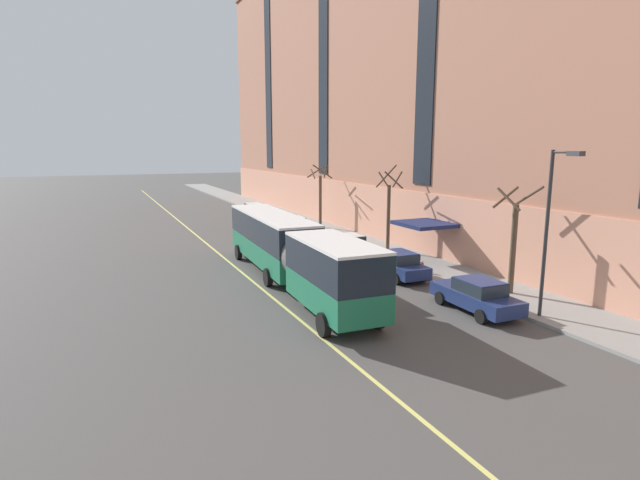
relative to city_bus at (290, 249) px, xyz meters
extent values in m
plane|color=#4C4947|center=(0.81, -4.20, -2.06)|extent=(260.00, 260.00, 0.00)
cube|color=gray|center=(9.51, -1.20, -1.98)|extent=(4.10, 160.00, 0.15)
cube|color=#B2755B|center=(17.56, -4.20, 12.49)|extent=(12.00, 110.00, 29.09)
cube|color=tan|center=(11.49, -4.20, 0.14)|extent=(0.14, 110.00, 4.40)
cube|color=navy|center=(9.96, 1.36, 0.54)|extent=(3.20, 3.40, 0.24)
cube|color=#1E232B|center=(11.51, 4.05, 13.94)|extent=(0.10, 2.00, 22.11)
cube|color=#1E232B|center=(11.51, 20.55, 13.94)|extent=(0.10, 2.00, 22.11)
cube|color=#1E232B|center=(11.51, 37.05, 13.94)|extent=(0.10, 2.00, 22.11)
cube|color=#1E704C|center=(0.16, 3.55, -0.81)|extent=(2.94, 11.18, 1.26)
cube|color=black|center=(0.16, 3.55, 0.59)|extent=(2.95, 11.18, 1.54)
cube|color=white|center=(0.16, 3.55, 1.42)|extent=(2.97, 11.19, 0.12)
cube|color=#19232D|center=(0.40, 9.12, 0.44)|extent=(2.26, 0.18, 1.15)
cube|color=orange|center=(0.40, 9.13, 1.18)|extent=(1.72, 0.14, 0.28)
cube|color=black|center=(0.40, 9.14, -1.34)|extent=(2.41, 0.23, 0.24)
cube|color=white|center=(-0.46, 9.17, -1.09)|extent=(0.28, 0.07, 0.18)
cube|color=white|center=(1.26, 9.10, -1.09)|extent=(0.28, 0.07, 0.18)
cylinder|color=#595651|center=(-0.11, -2.49, -0.04)|extent=(2.38, 1.10, 2.34)
cube|color=#1E704C|center=(-0.27, -6.09, -0.81)|extent=(2.73, 6.31, 1.26)
cube|color=black|center=(-0.27, -6.09, 0.59)|extent=(2.74, 6.31, 1.54)
cube|color=white|center=(-0.27, -6.09, 1.42)|extent=(2.75, 6.31, 0.12)
cylinder|color=black|center=(-0.90, 7.48, -1.56)|extent=(0.34, 1.01, 1.00)
cylinder|color=black|center=(1.55, 7.37, -1.56)|extent=(0.34, 1.01, 1.00)
cylinder|color=black|center=(-1.22, 0.28, -1.56)|extent=(0.34, 1.01, 1.00)
cylinder|color=black|center=(1.24, 0.17, -1.56)|extent=(0.34, 1.01, 1.00)
cylinder|color=black|center=(-1.57, -7.74, -1.56)|extent=(0.34, 1.01, 1.00)
cylinder|color=black|center=(0.89, -7.85, -1.56)|extent=(0.34, 1.01, 1.00)
cube|color=silver|center=(6.22, 15.30, -1.42)|extent=(1.83, 4.25, 0.64)
cube|color=#232D38|center=(6.22, 15.09, -0.82)|extent=(1.57, 1.93, 0.56)
cube|color=silver|center=(6.22, 15.09, -0.52)|extent=(1.53, 1.85, 0.04)
cylinder|color=black|center=(5.41, 16.62, -1.74)|extent=(0.24, 0.65, 0.64)
cylinder|color=black|center=(7.11, 16.58, -1.74)|extent=(0.24, 0.65, 0.64)
cylinder|color=black|center=(5.34, 14.01, -1.74)|extent=(0.24, 0.65, 0.64)
cylinder|color=black|center=(7.04, 13.97, -1.74)|extent=(0.24, 0.65, 0.64)
cube|color=navy|center=(6.18, -7.79, -1.42)|extent=(1.94, 4.75, 0.64)
cube|color=#232D38|center=(6.18, -8.02, -0.82)|extent=(1.64, 2.16, 0.56)
cube|color=navy|center=(6.18, -8.02, -0.52)|extent=(1.61, 2.07, 0.04)
cylinder|color=black|center=(5.35, -6.30, -1.74)|extent=(0.24, 0.65, 0.64)
cylinder|color=black|center=(7.11, -6.36, -1.74)|extent=(0.24, 0.65, 0.64)
cylinder|color=black|center=(5.26, -9.21, -1.74)|extent=(0.24, 0.65, 0.64)
cylinder|color=black|center=(7.02, -9.27, -1.74)|extent=(0.24, 0.65, 0.64)
cube|color=navy|center=(6.30, -0.98, -1.42)|extent=(1.93, 4.77, 0.64)
cube|color=#232D38|center=(6.30, -1.22, -0.82)|extent=(1.62, 2.18, 0.56)
cube|color=navy|center=(6.30, -1.22, -0.52)|extent=(1.58, 2.08, 0.04)
cylinder|color=black|center=(5.51, 0.51, -1.74)|extent=(0.24, 0.65, 0.64)
cylinder|color=black|center=(7.22, 0.44, -1.74)|extent=(0.24, 0.65, 0.64)
cylinder|color=black|center=(5.39, -2.41, -1.74)|extent=(0.24, 0.65, 0.64)
cylinder|color=black|center=(7.10, -2.47, -1.74)|extent=(0.24, 0.65, 0.64)
cube|color=silver|center=(6.17, 27.25, -1.42)|extent=(1.83, 4.47, 0.64)
cube|color=#232D38|center=(6.17, 27.03, -0.82)|extent=(1.59, 2.02, 0.56)
cube|color=silver|center=(6.17, 27.03, -0.52)|extent=(1.56, 1.93, 0.04)
cylinder|color=black|center=(5.28, 28.62, -1.74)|extent=(0.23, 0.64, 0.64)
cylinder|color=black|center=(7.03, 28.64, -1.74)|extent=(0.23, 0.64, 0.64)
cylinder|color=black|center=(5.30, 25.86, -1.74)|extent=(0.23, 0.64, 0.64)
cylinder|color=black|center=(7.06, 25.88, -1.74)|extent=(0.23, 0.64, 0.64)
cube|color=silver|center=(6.36, 5.29, -1.42)|extent=(1.82, 4.51, 0.64)
cube|color=#232D38|center=(6.37, 5.06, -0.82)|extent=(1.55, 2.05, 0.56)
cube|color=silver|center=(6.37, 5.06, -0.52)|extent=(1.52, 1.96, 0.04)
cylinder|color=black|center=(5.49, 6.65, -1.74)|extent=(0.24, 0.65, 0.64)
cylinder|color=black|center=(7.17, 6.69, -1.74)|extent=(0.24, 0.65, 0.64)
cylinder|color=black|center=(5.56, 3.88, -1.74)|extent=(0.24, 0.65, 0.64)
cylinder|color=black|center=(7.23, 3.92, -1.74)|extent=(0.24, 0.65, 0.64)
cylinder|color=brown|center=(9.55, -6.60, 0.38)|extent=(0.29, 0.29, 4.57)
cylinder|color=brown|center=(10.39, -6.52, 3.01)|extent=(0.30, 1.76, 1.20)
cylinder|color=brown|center=(9.57, -5.84, 2.95)|extent=(1.59, 0.19, 1.08)
cylinder|color=brown|center=(8.91, -6.71, 2.96)|extent=(0.38, 1.38, 1.09)
cylinder|color=brown|center=(9.55, 5.17, 0.46)|extent=(0.25, 0.25, 4.74)
cylinder|color=brown|center=(10.18, 5.11, 3.20)|extent=(0.23, 1.35, 1.22)
cylinder|color=brown|center=(9.73, 5.87, 3.42)|extent=(1.52, 0.50, 1.64)
cylinder|color=brown|center=(9.04, 5.04, 3.18)|extent=(0.39, 1.12, 1.17)
cylinder|color=brown|center=(9.47, 4.47, 3.23)|extent=(1.48, 0.28, 1.28)
cylinder|color=brown|center=(9.55, 16.93, 0.50)|extent=(0.27, 0.27, 4.82)
cylinder|color=brown|center=(10.03, 16.84, 3.26)|extent=(0.31, 1.08, 1.18)
cylinder|color=brown|center=(9.51, 17.84, 3.22)|extent=(1.88, 0.19, 1.14)
cylinder|color=brown|center=(8.86, 17.06, 3.08)|extent=(0.39, 1.45, 0.85)
cylinder|color=brown|center=(9.36, 16.05, 3.32)|extent=(1.84, 0.50, 1.32)
cylinder|color=#2D2D30|center=(8.06, -9.81, 1.72)|extent=(0.16, 0.16, 7.26)
cylinder|color=#2D2D30|center=(8.06, -10.36, 5.26)|extent=(0.10, 1.10, 0.10)
cube|color=#3D3D3F|center=(8.06, -10.91, 5.21)|extent=(0.36, 0.60, 0.20)
cylinder|color=red|center=(7.96, -1.17, -1.63)|extent=(0.24, 0.24, 0.55)
sphere|color=silver|center=(7.96, -1.17, -1.29)|extent=(0.20, 0.20, 0.20)
cylinder|color=silver|center=(7.80, -1.17, -1.58)|extent=(0.10, 0.09, 0.09)
cylinder|color=silver|center=(8.12, -1.17, -1.58)|extent=(0.10, 0.09, 0.09)
cube|color=#E0D66B|center=(-1.70, -1.20, -2.05)|extent=(0.16, 140.00, 0.01)
camera|label=1|loc=(-9.60, -25.04, 5.44)|focal=28.00mm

